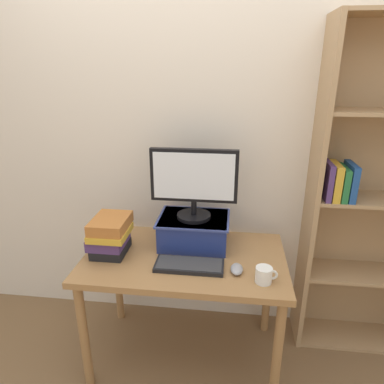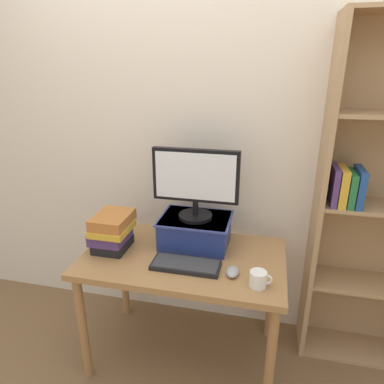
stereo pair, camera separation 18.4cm
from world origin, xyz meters
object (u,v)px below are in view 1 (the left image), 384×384
(computer_monitor, at_px, (194,181))
(desk, at_px, (185,269))
(riser_box, at_px, (194,230))
(keyboard, at_px, (189,265))
(computer_mouse, at_px, (237,269))
(bookshelf_unit, at_px, (378,198))
(book_stack, at_px, (110,235))
(coffee_mug, at_px, (264,275))

(computer_monitor, bearing_deg, desk, -103.45)
(desk, relative_size, riser_box, 2.72)
(riser_box, relative_size, keyboard, 1.14)
(desk, height_order, computer_mouse, computer_mouse)
(riser_box, bearing_deg, computer_mouse, -47.21)
(riser_box, distance_m, computer_mouse, 0.38)
(keyboard, bearing_deg, computer_mouse, -3.35)
(bookshelf_unit, distance_m, computer_mouse, 0.95)
(bookshelf_unit, relative_size, book_stack, 7.72)
(bookshelf_unit, xyz_separation_m, riser_box, (-1.06, -0.16, -0.19))
(desk, xyz_separation_m, computer_monitor, (0.04, 0.15, 0.49))
(desk, height_order, computer_monitor, computer_monitor)
(desk, relative_size, book_stack, 4.41)
(desk, height_order, keyboard, keyboard)
(computer_monitor, relative_size, computer_mouse, 4.72)
(computer_mouse, bearing_deg, keyboard, 176.65)
(riser_box, height_order, computer_mouse, riser_box)
(computer_monitor, bearing_deg, keyboard, -88.47)
(keyboard, xyz_separation_m, coffee_mug, (0.38, -0.08, 0.03))
(computer_monitor, bearing_deg, coffee_mug, -41.60)
(coffee_mug, bearing_deg, desk, 154.92)
(coffee_mug, bearing_deg, keyboard, 167.51)
(desk, xyz_separation_m, coffee_mug, (0.42, -0.20, 0.13))
(desk, distance_m, bookshelf_unit, 1.20)
(bookshelf_unit, relative_size, computer_mouse, 18.92)
(desk, distance_m, computer_mouse, 0.34)
(riser_box, xyz_separation_m, coffee_mug, (0.39, -0.35, -0.05))
(coffee_mug, bearing_deg, bookshelf_unit, 37.11)
(riser_box, distance_m, keyboard, 0.27)
(computer_monitor, relative_size, book_stack, 1.93)
(keyboard, relative_size, coffee_mug, 3.32)
(bookshelf_unit, xyz_separation_m, coffee_mug, (-0.67, -0.51, -0.24))
(computer_monitor, distance_m, book_stack, 0.56)
(computer_mouse, bearing_deg, book_stack, 171.06)
(bookshelf_unit, height_order, book_stack, bookshelf_unit)
(book_stack, bearing_deg, desk, 2.25)
(riser_box, relative_size, computer_mouse, 3.98)
(computer_monitor, bearing_deg, computer_mouse, -47.06)
(keyboard, distance_m, coffee_mug, 0.39)
(desk, xyz_separation_m, keyboard, (0.04, -0.11, 0.10))
(bookshelf_unit, height_order, computer_monitor, bookshelf_unit)
(keyboard, xyz_separation_m, book_stack, (-0.46, 0.10, 0.10))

